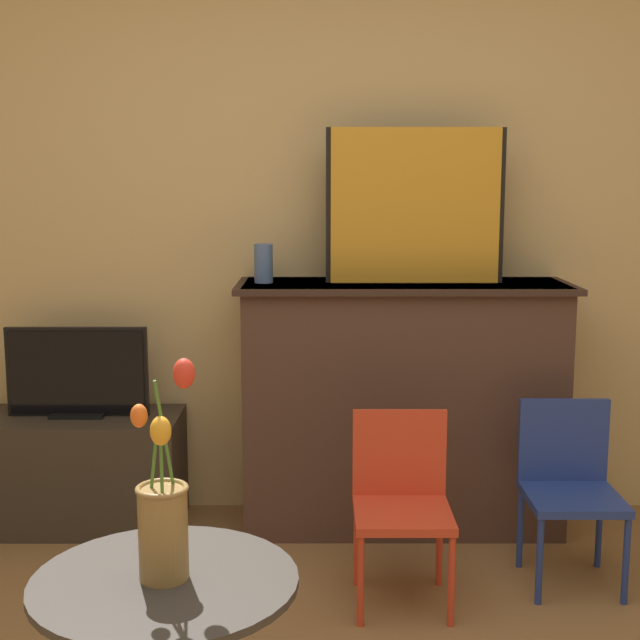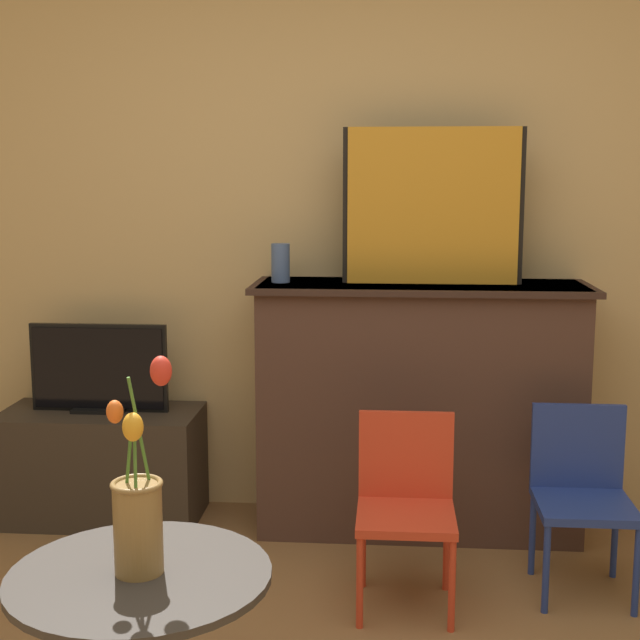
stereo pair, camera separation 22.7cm
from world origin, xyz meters
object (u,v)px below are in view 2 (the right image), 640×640
vase_tulips (138,509)px  tv_monitor (99,370)px  chair_blue (581,487)px  chair_red (406,498)px  painting (433,206)px

vase_tulips → tv_monitor: bearing=111.4°
tv_monitor → chair_blue: (1.95, -0.52, -0.29)m
chair_blue → chair_red: bearing=-166.3°
painting → chair_blue: (0.53, -0.53, -0.99)m
painting → tv_monitor: bearing=-179.5°
chair_red → chair_blue: bearing=13.7°
tv_monitor → vase_tulips: vase_tulips is taller
chair_red → vase_tulips: size_ratio=1.29×
chair_red → vase_tulips: 1.25m
vase_tulips → chair_blue: bearing=42.1°
tv_monitor → vase_tulips: bearing=-68.6°
tv_monitor → chair_blue: tv_monitor is taller
tv_monitor → painting: bearing=0.5°
painting → chair_blue: bearing=-44.9°
tv_monitor → vase_tulips: size_ratio=1.16×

